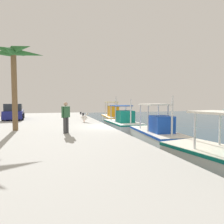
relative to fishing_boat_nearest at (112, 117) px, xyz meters
The scene contains 10 objects.
quay_pier 12.66m from the fishing_boat_nearest, 39.59° to the right, with size 36.00×10.00×0.80m, color #B2B2AD.
fishing_boat_nearest is the anchor object (origin of this frame).
fishing_boat_second 7.01m from the fishing_boat_nearest, ahead, with size 5.14×2.25×2.77m.
fishing_boat_third 12.69m from the fishing_boat_nearest, ahead, with size 5.30×2.34×2.90m.
pelican 7.85m from the fishing_boat_nearest, 34.71° to the right, with size 0.87×0.77×0.82m.
fisherman_standing 13.66m from the fishing_boat_nearest, 27.67° to the right, with size 0.47×0.49×1.77m.
parked_car 11.10m from the fishing_boat_nearest, 80.44° to the right, with size 4.26×2.22×1.57m.
mooring_bollard_nearest 4.98m from the fishing_boat_nearest, 134.89° to the right, with size 0.21×0.21×0.35m, color #333338.
mooring_bollard_second 3.69m from the fishing_boat_nearest, 106.89° to the right, with size 0.27×0.27×0.37m, color #333338.
palm_tree 14.40m from the fishing_boat_nearest, 42.78° to the right, with size 2.59×3.40×5.21m.
Camera 1 is at (13.50, -3.82, 2.63)m, focal length 30.95 mm.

